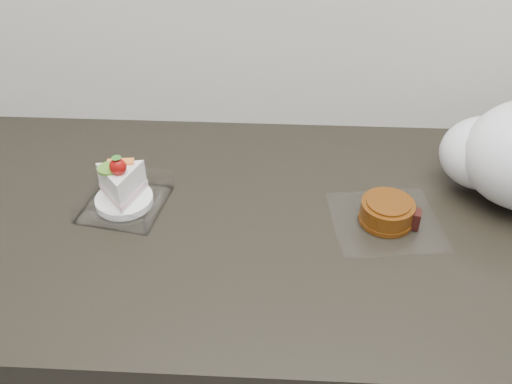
# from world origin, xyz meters

# --- Properties ---
(counter) EXTENTS (2.04, 0.64, 0.90)m
(counter) POSITION_xyz_m (0.00, 1.69, 0.45)
(counter) COLOR black
(counter) RESTS_ON ground
(cake_tray) EXTENTS (0.16, 0.16, 0.11)m
(cake_tray) POSITION_xyz_m (-0.37, 1.71, 0.93)
(cake_tray) COLOR white
(cake_tray) RESTS_ON counter
(mooncake_wrap) EXTENTS (0.20, 0.19, 0.04)m
(mooncake_wrap) POSITION_xyz_m (0.09, 1.69, 0.92)
(mooncake_wrap) COLOR white
(mooncake_wrap) RESTS_ON counter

